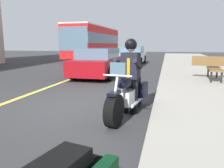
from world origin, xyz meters
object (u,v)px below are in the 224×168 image
at_px(bus_near, 95,41).
at_px(bench_sidewalk, 215,66).
at_px(motorcycle_main, 128,95).
at_px(rider_main, 130,69).
at_px(car_silver, 132,55).
at_px(car_dark, 100,62).

relative_size(bus_near, bench_sidewalk, 6.02).
relative_size(motorcycle_main, bus_near, 0.20).
xyz_separation_m(rider_main, bus_near, (-17.22, -6.52, 0.84)).
relative_size(car_silver, bench_sidewalk, 2.50).
distance_m(car_silver, bench_sidewalk, 9.08).
bearing_deg(rider_main, motorcycle_main, -7.18).
xyz_separation_m(motorcycle_main, car_dark, (-5.85, -2.46, 0.24)).
bearing_deg(rider_main, bench_sidewalk, 150.27).
bearing_deg(bus_near, rider_main, 20.75).
bearing_deg(car_silver, motorcycle_main, 8.36).
relative_size(rider_main, car_dark, 0.38).
relative_size(rider_main, car_silver, 0.38).
height_order(motorcycle_main, bench_sidewalk, motorcycle_main).
distance_m(rider_main, bench_sidewalk, 5.54).
bearing_deg(car_silver, bus_near, -134.99).
height_order(car_dark, bench_sidewalk, car_dark).
bearing_deg(motorcycle_main, car_silver, -171.64).
height_order(motorcycle_main, bus_near, bus_near).
distance_m(motorcycle_main, bus_near, 18.63).
relative_size(motorcycle_main, bench_sidewalk, 1.21).
relative_size(bus_near, car_silver, 2.40).
height_order(car_silver, bench_sidewalk, car_silver).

